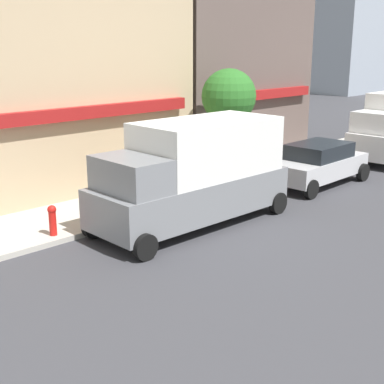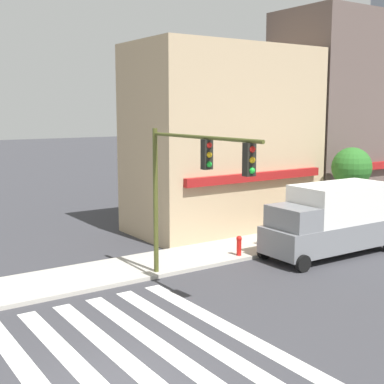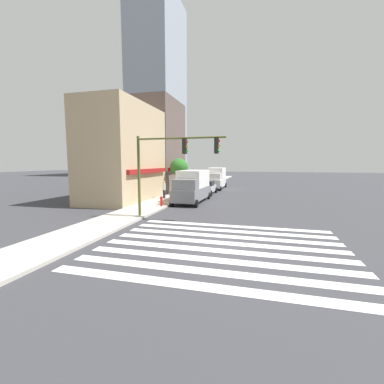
% 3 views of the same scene
% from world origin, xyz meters
% --- Properties ---
extents(storefront_row, '(17.75, 5.30, 11.76)m').
position_xyz_m(storefront_row, '(16.27, 11.49, 5.28)').
color(storefront_row, tan).
rests_on(storefront_row, ground_plane).
extents(box_truck_grey, '(6.23, 2.42, 3.04)m').
position_xyz_m(box_truck_grey, '(12.35, 4.70, 1.59)').
color(box_truck_grey, slate).
rests_on(box_truck_grey, ground_plane).
extents(sedan_silver, '(4.44, 2.02, 1.59)m').
position_xyz_m(sedan_silver, '(18.89, 4.70, 0.84)').
color(sedan_silver, '#B7B7BC').
rests_on(sedan_silver, ground_plane).
extents(pedestrian_white_shirt, '(0.32, 0.32, 1.77)m').
position_xyz_m(pedestrian_white_shirt, '(13.18, 7.89, 1.07)').
color(pedestrian_white_shirt, '#23232D').
rests_on(pedestrian_white_shirt, sidewalk_left).
extents(fire_hydrant, '(0.24, 0.24, 0.84)m').
position_xyz_m(fire_hydrant, '(8.68, 6.40, 0.61)').
color(fire_hydrant, red).
rests_on(fire_hydrant, sidewalk_left).
extents(street_tree, '(2.05, 2.05, 4.13)m').
position_xyz_m(street_tree, '(16.95, 7.50, 3.23)').
color(street_tree, brown).
rests_on(street_tree, sidewalk_left).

